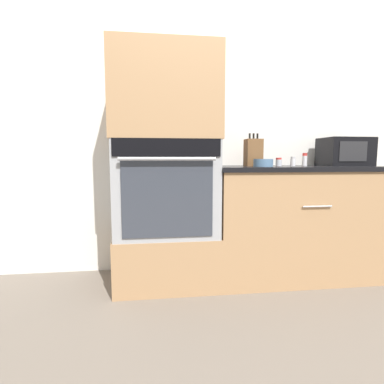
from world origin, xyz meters
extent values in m
plane|color=#6B6056|center=(0.00, 0.00, 0.00)|extent=(12.00, 12.00, 0.00)
cube|color=silver|center=(0.00, 0.63, 1.25)|extent=(8.00, 0.05, 2.50)
cube|color=#A87F56|center=(-0.39, 0.30, 0.20)|extent=(0.78, 0.60, 0.40)
cube|color=#9EA0A5|center=(-0.39, 0.30, 0.76)|extent=(0.75, 0.59, 0.71)
cube|color=black|center=(-0.39, 0.00, 1.05)|extent=(0.72, 0.01, 0.12)
cube|color=#3FBFF2|center=(-0.39, 0.00, 1.05)|extent=(0.09, 0.00, 0.03)
cube|color=#333842|center=(-0.39, 0.00, 0.70)|extent=(0.62, 0.01, 0.53)
cylinder|color=#9EA0A5|center=(-0.39, -0.03, 0.97)|extent=(0.64, 0.02, 0.02)
cube|color=#A87F56|center=(-0.39, 0.30, 1.44)|extent=(0.78, 0.60, 0.65)
cube|color=#A87F56|center=(0.69, 0.30, 0.44)|extent=(1.37, 0.60, 0.88)
cube|color=black|center=(0.69, 0.30, 0.90)|extent=(1.39, 0.63, 0.03)
cylinder|color=#B7B7BC|center=(0.69, -0.01, 0.63)|extent=(0.22, 0.01, 0.01)
cube|color=black|center=(1.15, 0.40, 1.03)|extent=(0.39, 0.28, 0.24)
cube|color=#28282B|center=(1.13, 0.26, 1.03)|extent=(0.24, 0.01, 0.16)
cube|color=brown|center=(0.32, 0.36, 1.02)|extent=(0.13, 0.12, 0.22)
cylinder|color=black|center=(0.29, 0.36, 1.15)|extent=(0.02, 0.02, 0.04)
cylinder|color=black|center=(0.32, 0.36, 1.15)|extent=(0.02, 0.02, 0.04)
cylinder|color=black|center=(0.36, 0.36, 1.15)|extent=(0.02, 0.02, 0.04)
cylinder|color=#517599|center=(0.35, 0.19, 0.94)|extent=(0.15, 0.15, 0.06)
cylinder|color=silver|center=(0.79, 0.40, 0.96)|extent=(0.04, 0.04, 0.08)
cylinder|color=red|center=(0.79, 0.40, 1.01)|extent=(0.04, 0.04, 0.02)
cylinder|color=silver|center=(0.52, 0.31, 0.94)|extent=(0.05, 0.05, 0.05)
cylinder|color=red|center=(0.52, 0.31, 0.98)|extent=(0.04, 0.04, 0.01)
cylinder|color=silver|center=(0.66, 0.35, 0.94)|extent=(0.04, 0.04, 0.06)
cylinder|color=#B7B7BC|center=(0.66, 0.35, 0.98)|extent=(0.04, 0.04, 0.02)
camera|label=1|loc=(-0.48, -2.01, 0.98)|focal=28.00mm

